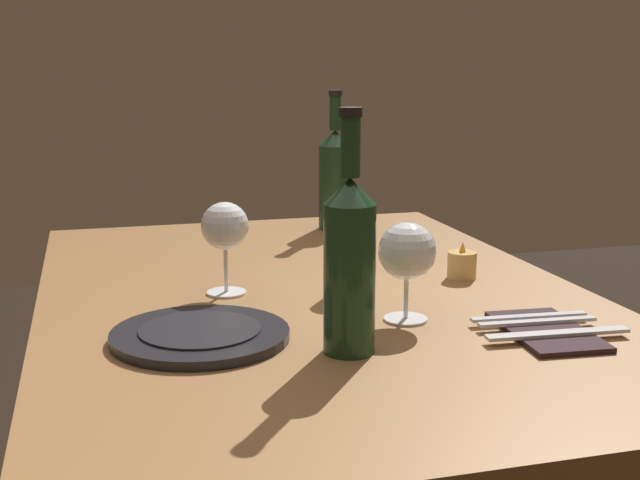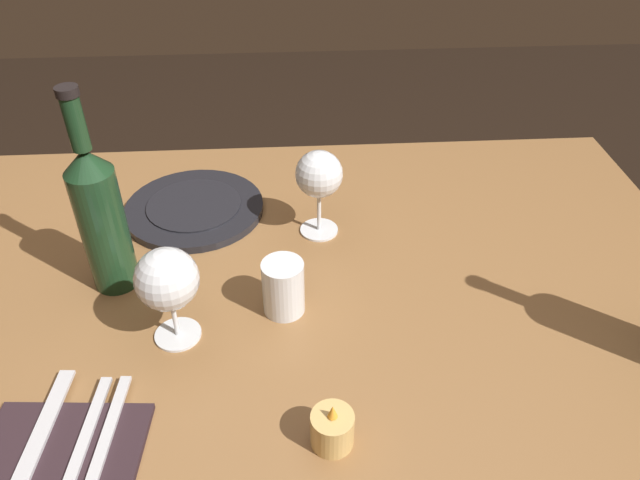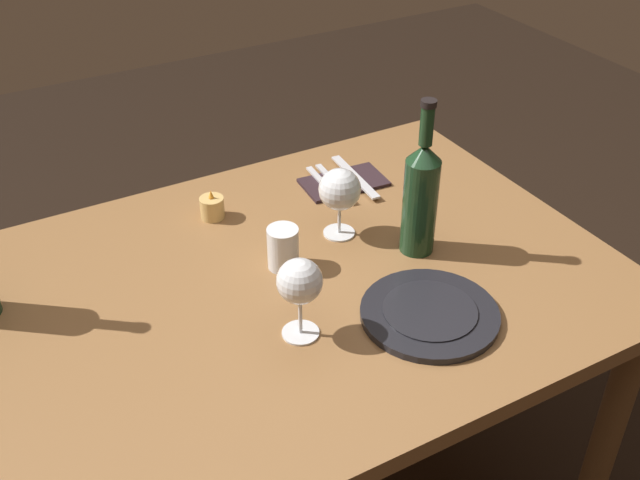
{
  "view_description": "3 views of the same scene",
  "coord_description": "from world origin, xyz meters",
  "px_view_note": "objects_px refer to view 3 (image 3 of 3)",
  "views": [
    {
      "loc": [
        1.31,
        -0.35,
        1.12
      ],
      "look_at": [
        0.04,
        -0.0,
        0.84
      ],
      "focal_mm": 46.83,
      "sensor_mm": 36.0,
      "label": 1
    },
    {
      "loc": [
        0.03,
        0.7,
        1.38
      ],
      "look_at": [
        -0.02,
        -0.0,
        0.83
      ],
      "focal_mm": 34.04,
      "sensor_mm": 36.0,
      "label": 2
    },
    {
      "loc": [
        -0.48,
        -1.03,
        1.63
      ],
      "look_at": [
        0.08,
        -0.03,
        0.83
      ],
      "focal_mm": 42.66,
      "sensor_mm": 36.0,
      "label": 3
    }
  ],
  "objects_px": {
    "fork_outer": "(325,185)",
    "wine_bottle_second": "(421,195)",
    "folded_napkin": "(344,182)",
    "votive_candle": "(212,208)",
    "dinner_plate": "(430,313)",
    "wine_glass_right": "(340,191)",
    "wine_glass_left": "(300,283)",
    "fork_inner": "(334,183)",
    "table_knife": "(355,177)",
    "water_tumbler": "(283,250)"
  },
  "relations": [
    {
      "from": "water_tumbler",
      "to": "table_knife",
      "type": "distance_m",
      "value": 0.37
    },
    {
      "from": "wine_glass_right",
      "to": "fork_inner",
      "type": "relative_size",
      "value": 0.83
    },
    {
      "from": "wine_bottle_second",
      "to": "folded_napkin",
      "type": "relative_size",
      "value": 1.64
    },
    {
      "from": "wine_glass_left",
      "to": "wine_bottle_second",
      "type": "distance_m",
      "value": 0.34
    },
    {
      "from": "fork_inner",
      "to": "fork_outer",
      "type": "relative_size",
      "value": 1.0
    },
    {
      "from": "dinner_plate",
      "to": "folded_napkin",
      "type": "height_order",
      "value": "dinner_plate"
    },
    {
      "from": "votive_candle",
      "to": "fork_inner",
      "type": "xyz_separation_m",
      "value": [
        0.29,
        -0.02,
        -0.01
      ]
    },
    {
      "from": "water_tumbler",
      "to": "folded_napkin",
      "type": "height_order",
      "value": "water_tumbler"
    },
    {
      "from": "dinner_plate",
      "to": "table_knife",
      "type": "height_order",
      "value": "dinner_plate"
    },
    {
      "from": "fork_outer",
      "to": "table_knife",
      "type": "bearing_deg",
      "value": 0.0
    },
    {
      "from": "wine_glass_right",
      "to": "wine_glass_left",
      "type": "bearing_deg",
      "value": -132.46
    },
    {
      "from": "water_tumbler",
      "to": "dinner_plate",
      "type": "xyz_separation_m",
      "value": [
        0.16,
        -0.26,
        -0.03
      ]
    },
    {
      "from": "table_knife",
      "to": "fork_inner",
      "type": "bearing_deg",
      "value": 180.0
    },
    {
      "from": "votive_candle",
      "to": "fork_outer",
      "type": "height_order",
      "value": "votive_candle"
    },
    {
      "from": "fork_inner",
      "to": "wine_bottle_second",
      "type": "bearing_deg",
      "value": -85.94
    },
    {
      "from": "wine_glass_left",
      "to": "dinner_plate",
      "type": "distance_m",
      "value": 0.26
    },
    {
      "from": "wine_bottle_second",
      "to": "table_knife",
      "type": "distance_m",
      "value": 0.32
    },
    {
      "from": "votive_candle",
      "to": "folded_napkin",
      "type": "distance_m",
      "value": 0.32
    },
    {
      "from": "fork_outer",
      "to": "wine_glass_right",
      "type": "bearing_deg",
      "value": -110.17
    },
    {
      "from": "votive_candle",
      "to": "water_tumbler",
      "type": "bearing_deg",
      "value": -77.07
    },
    {
      "from": "wine_bottle_second",
      "to": "folded_napkin",
      "type": "bearing_deg",
      "value": 89.2
    },
    {
      "from": "wine_bottle_second",
      "to": "folded_napkin",
      "type": "height_order",
      "value": "wine_bottle_second"
    },
    {
      "from": "wine_glass_right",
      "to": "dinner_plate",
      "type": "relative_size",
      "value": 0.6
    },
    {
      "from": "wine_bottle_second",
      "to": "water_tumbler",
      "type": "xyz_separation_m",
      "value": [
        -0.26,
        0.08,
        -0.09
      ]
    },
    {
      "from": "wine_glass_right",
      "to": "wine_bottle_second",
      "type": "relative_size",
      "value": 0.46
    },
    {
      "from": "wine_glass_left",
      "to": "table_knife",
      "type": "distance_m",
      "value": 0.55
    },
    {
      "from": "wine_glass_right",
      "to": "votive_candle",
      "type": "distance_m",
      "value": 0.29
    },
    {
      "from": "water_tumbler",
      "to": "dinner_plate",
      "type": "distance_m",
      "value": 0.31
    },
    {
      "from": "fork_outer",
      "to": "wine_bottle_second",
      "type": "bearing_deg",
      "value": -81.13
    },
    {
      "from": "folded_napkin",
      "to": "table_knife",
      "type": "xyz_separation_m",
      "value": [
        0.03,
        0.0,
        0.01
      ]
    },
    {
      "from": "wine_glass_left",
      "to": "wine_glass_right",
      "type": "relative_size",
      "value": 1.03
    },
    {
      "from": "water_tumbler",
      "to": "fork_inner",
      "type": "distance_m",
      "value": 0.32
    },
    {
      "from": "folded_napkin",
      "to": "table_knife",
      "type": "bearing_deg",
      "value": 0.0
    },
    {
      "from": "votive_candle",
      "to": "dinner_plate",
      "type": "relative_size",
      "value": 0.27
    },
    {
      "from": "fork_inner",
      "to": "table_knife",
      "type": "relative_size",
      "value": 0.86
    },
    {
      "from": "wine_glass_right",
      "to": "folded_napkin",
      "type": "relative_size",
      "value": 0.76
    },
    {
      "from": "folded_napkin",
      "to": "wine_glass_right",
      "type": "bearing_deg",
      "value": -123.43
    },
    {
      "from": "water_tumbler",
      "to": "table_knife",
      "type": "xyz_separation_m",
      "value": [
        0.29,
        0.22,
        -0.03
      ]
    },
    {
      "from": "dinner_plate",
      "to": "votive_candle",
      "type": "bearing_deg",
      "value": 113.19
    },
    {
      "from": "wine_glass_right",
      "to": "fork_outer",
      "type": "xyz_separation_m",
      "value": [
        0.06,
        0.17,
        -0.09
      ]
    },
    {
      "from": "wine_bottle_second",
      "to": "votive_candle",
      "type": "bearing_deg",
      "value": 135.38
    },
    {
      "from": "votive_candle",
      "to": "fork_outer",
      "type": "distance_m",
      "value": 0.27
    },
    {
      "from": "wine_glass_right",
      "to": "water_tumbler",
      "type": "distance_m",
      "value": 0.17
    },
    {
      "from": "wine_glass_right",
      "to": "water_tumbler",
      "type": "height_order",
      "value": "wine_glass_right"
    },
    {
      "from": "folded_napkin",
      "to": "fork_outer",
      "type": "height_order",
      "value": "fork_outer"
    },
    {
      "from": "votive_candle",
      "to": "table_knife",
      "type": "relative_size",
      "value": 0.32
    },
    {
      "from": "fork_outer",
      "to": "table_knife",
      "type": "xyz_separation_m",
      "value": [
        0.08,
        0.0,
        0.0
      ]
    },
    {
      "from": "table_knife",
      "to": "folded_napkin",
      "type": "bearing_deg",
      "value": 180.0
    },
    {
      "from": "fork_inner",
      "to": "wine_glass_left",
      "type": "bearing_deg",
      "value": -126.75
    },
    {
      "from": "folded_napkin",
      "to": "fork_inner",
      "type": "bearing_deg",
      "value": 180.0
    }
  ]
}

